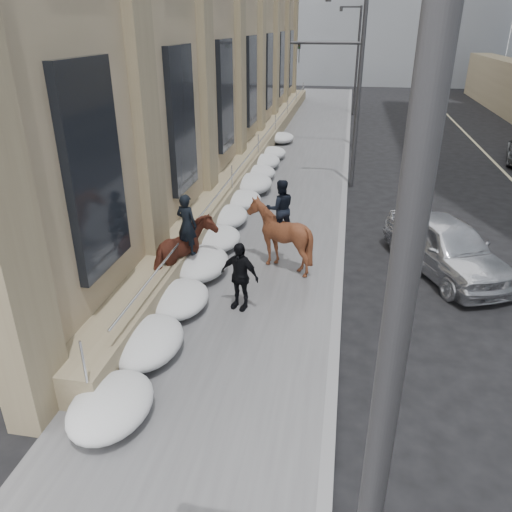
{
  "coord_description": "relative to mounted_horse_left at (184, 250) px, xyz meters",
  "views": [
    {
      "loc": [
        2.53,
        -8.59,
        6.86
      ],
      "look_at": [
        0.57,
        2.22,
        1.7
      ],
      "focal_mm": 35.0,
      "sensor_mm": 36.0,
      "label": 1
    }
  ],
  "objects": [
    {
      "name": "ground",
      "position": [
        1.68,
        -3.47,
        -1.11
      ],
      "size": [
        140.0,
        140.0,
        0.0
      ],
      "primitive_type": "plane",
      "color": "black",
      "rests_on": "ground"
    },
    {
      "name": "sidewalk",
      "position": [
        1.68,
        6.53,
        -1.05
      ],
      "size": [
        5.0,
        80.0,
        0.12
      ],
      "primitive_type": "cube",
      "color": "#4D4D4F",
      "rests_on": "ground"
    },
    {
      "name": "curb",
      "position": [
        4.3,
        6.53,
        -1.05
      ],
      "size": [
        0.24,
        80.0,
        0.12
      ],
      "primitive_type": "cube",
      "color": "slate",
      "rests_on": "ground"
    },
    {
      "name": "streetlight_near",
      "position": [
        4.42,
        -9.47,
        3.47
      ],
      "size": [
        1.71,
        0.24,
        8.0
      ],
      "color": "#2D2D30",
      "rests_on": "ground"
    },
    {
      "name": "streetlight_mid",
      "position": [
        4.42,
        10.53,
        3.47
      ],
      "size": [
        1.71,
        0.24,
        8.0
      ],
      "color": "#2D2D30",
      "rests_on": "ground"
    },
    {
      "name": "streetlight_far",
      "position": [
        4.42,
        30.53,
        3.47
      ],
      "size": [
        1.71,
        0.24,
        8.0
      ],
      "color": "#2D2D30",
      "rests_on": "ground"
    },
    {
      "name": "traffic_signal",
      "position": [
        3.75,
        18.53,
        2.89
      ],
      "size": [
        4.1,
        0.22,
        6.0
      ],
      "color": "#2D2D30",
      "rests_on": "ground"
    },
    {
      "name": "snow_bank",
      "position": [
        0.26,
        4.64,
        -0.64
      ],
      "size": [
        1.7,
        18.1,
        0.76
      ],
      "color": "silver",
      "rests_on": "sidewalk"
    },
    {
      "name": "mounted_horse_left",
      "position": [
        0.0,
        0.0,
        0.0
      ],
      "size": [
        1.62,
        2.35,
        2.58
      ],
      "rotation": [
        0.0,
        0.0,
        2.81
      ],
      "color": "#492015",
      "rests_on": "sidewalk"
    },
    {
      "name": "mounted_horse_right",
      "position": [
        2.46,
        1.48,
        0.14
      ],
      "size": [
        2.19,
        2.32,
        2.69
      ],
      "rotation": [
        0.0,
        0.0,
        3.49
      ],
      "color": "#4A2515",
      "rests_on": "sidewalk"
    },
    {
      "name": "pedestrian",
      "position": [
        1.8,
        -1.09,
        -0.08
      ],
      "size": [
        1.15,
        0.75,
        1.82
      ],
      "primitive_type": "imported",
      "rotation": [
        0.0,
        0.0,
        -0.31
      ],
      "color": "black",
      "rests_on": "sidewalk"
    },
    {
      "name": "car_silver",
      "position": [
        7.38,
        2.25,
        -0.28
      ],
      "size": [
        3.8,
        5.27,
        1.67
      ],
      "primitive_type": "imported",
      "rotation": [
        0.0,
        0.0,
        0.42
      ],
      "color": "silver",
      "rests_on": "ground"
    }
  ]
}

